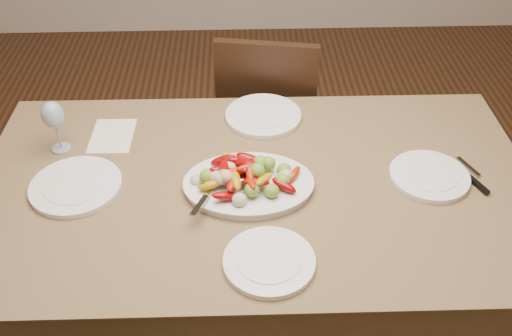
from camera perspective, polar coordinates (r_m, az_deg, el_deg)
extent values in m
cube|color=brown|center=(2.13, 0.00, -9.23)|extent=(1.85, 1.05, 0.76)
ellipsoid|color=white|center=(1.84, -0.75, -1.78)|extent=(0.41, 0.30, 0.02)
cylinder|color=white|center=(1.93, -17.56, -1.75)|extent=(0.29, 0.29, 0.02)
cylinder|color=white|center=(1.96, 16.93, -0.80)|extent=(0.26, 0.26, 0.02)
cylinder|color=white|center=(2.16, 0.73, 5.24)|extent=(0.29, 0.29, 0.02)
cylinder|color=white|center=(1.61, 1.32, -9.35)|extent=(0.26, 0.26, 0.02)
cube|color=silver|center=(2.13, -14.17, 3.15)|extent=(0.15, 0.21, 0.00)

